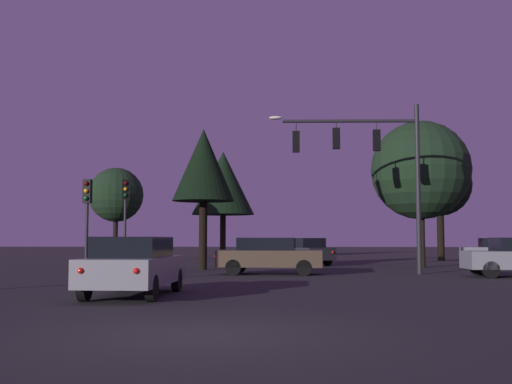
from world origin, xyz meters
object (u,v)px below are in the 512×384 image
(car_crossing_left, at_px, (269,255))
(car_far_lane, at_px, (302,251))
(tree_right_cluster, at_px, (203,166))
(tree_lot_edge, at_px, (116,195))
(traffic_signal_mast_arm, at_px, (371,157))
(car_nearside_lane, at_px, (134,265))
(traffic_light_corner_right, at_px, (87,207))
(car_parked_lot, at_px, (498,251))
(tree_left_far, at_px, (223,183))
(tree_center_horizon, at_px, (421,170))
(tree_behind_sign, at_px, (440,185))
(traffic_light_corner_left, at_px, (125,206))

(car_crossing_left, height_order, car_far_lane, same)
(car_crossing_left, relative_size, car_far_lane, 1.05)
(tree_right_cluster, distance_m, tree_lot_edge, 12.95)
(traffic_signal_mast_arm, bearing_deg, car_nearside_lane, -124.72)
(traffic_light_corner_right, xyz_separation_m, tree_lot_edge, (-3.96, 17.37, 1.71))
(traffic_signal_mast_arm, relative_size, car_crossing_left, 1.61)
(traffic_signal_mast_arm, height_order, tree_right_cluster, traffic_signal_mast_arm)
(car_far_lane, distance_m, tree_lot_edge, 13.85)
(car_far_lane, distance_m, car_parked_lot, 11.35)
(tree_left_far, bearing_deg, car_far_lane, -66.17)
(car_crossing_left, relative_size, tree_left_far, 0.53)
(traffic_light_corner_right, distance_m, tree_left_far, 25.88)
(car_nearside_lane, relative_size, car_crossing_left, 1.02)
(traffic_light_corner_right, relative_size, car_crossing_left, 0.83)
(tree_center_horizon, relative_size, tree_right_cluster, 1.11)
(traffic_signal_mast_arm, relative_size, tree_behind_sign, 0.98)
(car_nearside_lane, xyz_separation_m, tree_lot_edge, (-7.69, 24.56, 3.57))
(car_nearside_lane, relative_size, tree_center_horizon, 0.60)
(car_nearside_lane, xyz_separation_m, car_parked_lot, (15.74, 20.78, -0.00))
(traffic_light_corner_right, height_order, tree_left_far, tree_left_far)
(traffic_signal_mast_arm, bearing_deg, tree_right_cluster, 156.51)
(car_parked_lot, bearing_deg, car_nearside_lane, -127.15)
(traffic_light_corner_left, xyz_separation_m, car_crossing_left, (6.82, -2.56, -2.20))
(car_nearside_lane, relative_size, tree_right_cluster, 0.67)
(tree_left_far, bearing_deg, traffic_light_corner_left, -96.33)
(tree_center_horizon, height_order, tree_lot_edge, tree_center_horizon)
(traffic_signal_mast_arm, height_order, traffic_light_corner_left, traffic_signal_mast_arm)
(car_crossing_left, bearing_deg, car_nearside_lane, -106.86)
(car_parked_lot, bearing_deg, tree_lot_edge, 170.83)
(traffic_light_corner_left, height_order, traffic_light_corner_right, traffic_light_corner_left)
(tree_right_cluster, bearing_deg, tree_left_far, 93.75)
(tree_lot_edge, bearing_deg, car_parked_lot, -9.17)
(car_nearside_lane, bearing_deg, car_far_lane, 76.67)
(tree_left_far, bearing_deg, tree_behind_sign, -18.97)
(car_nearside_lane, height_order, tree_right_cluster, tree_right_cluster)
(tree_right_cluster, bearing_deg, traffic_light_corner_left, -159.63)
(traffic_light_corner_left, relative_size, traffic_light_corner_right, 1.14)
(car_parked_lot, distance_m, tree_left_far, 21.63)
(car_parked_lot, bearing_deg, traffic_light_corner_right, -145.08)
(traffic_signal_mast_arm, height_order, traffic_light_corner_right, traffic_signal_mast_arm)
(tree_right_cluster, xyz_separation_m, tree_lot_edge, (-7.39, 10.62, -0.64))
(tree_center_horizon, distance_m, tree_lot_edge, 19.94)
(traffic_signal_mast_arm, distance_m, car_crossing_left, 6.00)
(traffic_light_corner_left, relative_size, car_crossing_left, 0.95)
(traffic_light_corner_left, height_order, tree_lot_edge, tree_lot_edge)
(tree_lot_edge, bearing_deg, traffic_signal_mast_arm, -42.82)
(tree_left_far, distance_m, tree_right_cluster, 18.89)
(tree_center_horizon, bearing_deg, traffic_light_corner_left, -164.26)
(car_parked_lot, xyz_separation_m, tree_center_horizon, (-5.11, -4.06, 4.23))
(traffic_light_corner_left, bearing_deg, tree_behind_sign, 39.69)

